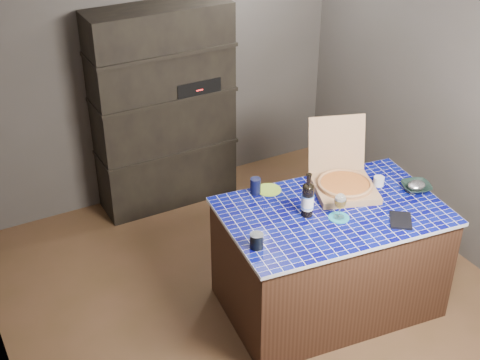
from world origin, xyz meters
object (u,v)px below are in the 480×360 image
mead_bottle (308,199)px  wine_glass (340,201)px  bowl (416,187)px  kitchen_island (329,258)px  pizza_box (344,182)px  dvd_case (401,220)px

mead_bottle → wine_glass: bearing=-38.4°
mead_bottle → bowl: bearing=-7.1°
wine_glass → bowl: 0.70m
kitchen_island → pizza_box: size_ratio=2.57×
wine_glass → bowl: bearing=2.2°
mead_bottle → dvd_case: bearing=-35.4°
mead_bottle → bowl: (0.86, -0.11, -0.10)m
mead_bottle → dvd_case: (0.51, -0.36, -0.12)m
kitchen_island → dvd_case: dvd_case is taller
kitchen_island → dvd_case: size_ratio=8.13×
pizza_box → mead_bottle: pizza_box is taller
dvd_case → bowl: bowl is taller
mead_bottle → dvd_case: mead_bottle is taller
dvd_case → mead_bottle: bearing=-178.2°
kitchen_island → mead_bottle: 0.57m
wine_glass → dvd_case: size_ratio=0.94×
pizza_box → wine_glass: bearing=-110.9°
kitchen_island → pizza_box: bearing=47.2°
kitchen_island → wine_glass: wine_glass is taller
mead_bottle → pizza_box: bearing=20.1°
pizza_box → dvd_case: bearing=-59.7°
dvd_case → bowl: (0.35, 0.25, 0.02)m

